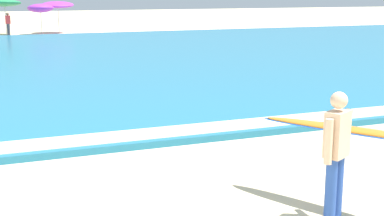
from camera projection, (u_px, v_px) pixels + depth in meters
The scene contains 7 objects.
sea at pixel (13, 62), 22.60m from camera, with size 120.00×28.00×0.14m, color teal.
surf_foam at pixel (62, 142), 10.40m from camera, with size 120.00×0.85×0.01m, color white.
surfer_with_board at pixel (345, 141), 7.17m from camera, with size 1.61×2.66×1.73m.
beach_umbrella_6 at pixel (4, 3), 37.07m from camera, with size 2.20×2.23×2.44m.
beach_umbrella_7 at pixel (40, 8), 37.28m from camera, with size 1.74×1.77×2.15m.
beach_umbrella_8 at pixel (58, 5), 38.77m from camera, with size 2.23×2.26×2.32m.
beachgoer_near_row_right at pixel (8, 24), 35.84m from camera, with size 0.32×0.20×1.58m.
Camera 1 is at (-1.37, -5.06, 2.97)m, focal length 51.12 mm.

